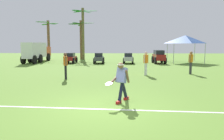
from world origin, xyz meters
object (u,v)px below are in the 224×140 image
Objects in this scene: teammate_midfield at (191,60)px; palm_tree_left_of_centre at (81,36)px; parked_car_slot_b at (99,58)px; palm_tree_far_left at (48,37)px; palm_tree_right_of_centre at (83,30)px; parked_car_slot_a at (71,58)px; box_truck at (37,51)px; frisbee_in_flight at (109,84)px; parked_car_slot_c at (128,58)px; parked_car_slot_d at (159,56)px; teammate_deep at (146,61)px; event_tent at (185,39)px; frisbee_thrower at (122,80)px; teammate_near_sideline at (65,63)px.

palm_tree_left_of_centre reaches higher than teammate_midfield.
parked_car_slot_b is 0.44× the size of palm_tree_far_left.
palm_tree_left_of_centre is 1.13m from palm_tree_right_of_centre.
parked_car_slot_a is 3.06m from parked_car_slot_b.
box_truck is at bearing -129.77° from palm_tree_left_of_centre.
box_truck reaches higher than teammate_midfield.
box_truck is at bearing 171.54° from parked_car_slot_b.
parked_car_slot_a reaches higher than frisbee_in_flight.
frisbee_in_flight is at bearing -123.55° from teammate_midfield.
palm_tree_right_of_centre reaches higher than parked_car_slot_c.
parked_car_slot_b is at bearing 96.86° from frisbee_in_flight.
parked_car_slot_d reaches higher than frisbee_in_flight.
box_truck is at bearing 174.07° from parked_car_slot_c.
palm_tree_right_of_centre is (-6.53, 14.11, 2.92)m from teammate_deep.
frisbee_in_flight is 0.10× the size of event_tent.
parked_car_slot_c is at bearing -169.21° from event_tent.
frisbee_in_flight is at bearing -72.71° from parked_car_slot_a.
box_truck is at bearing 138.46° from teammate_deep.
frisbee_thrower is 0.64× the size of parked_car_slot_b.
palm_tree_right_of_centre is at bearing 125.80° from teammate_midfield.
event_tent is (7.01, 16.63, 1.74)m from frisbee_thrower.
event_tent reaches higher than parked_car_slot_b.
frisbee_thrower is 0.64× the size of parked_car_slot_c.
palm_tree_far_left is (-11.15, 14.22, 2.04)m from teammate_deep.
palm_tree_far_left is 1.52× the size of event_tent.
palm_tree_left_of_centre reaches higher than parked_car_slot_a.
event_tent is (7.44, 17.06, 1.80)m from frisbee_in_flight.
box_truck is 1.16× the size of palm_tree_left_of_centre.
palm_tree_far_left is at bearing 111.39° from teammate_near_sideline.
parked_car_slot_a is 0.98× the size of parked_car_slot_c.
palm_tree_far_left is at bearing -172.82° from palm_tree_left_of_centre.
teammate_near_sideline is 0.69× the size of parked_car_slot_c.
parked_car_slot_d is 13.46m from box_truck.
frisbee_thrower is 22.22m from palm_tree_left_of_centre.
palm_tree_far_left is (-9.10, 21.36, 2.24)m from frisbee_in_flight.
parked_car_slot_a and parked_car_slot_c have the same top height.
event_tent is (5.39, 9.92, 1.60)m from teammate_deep.
teammate_midfield is 0.47× the size of event_tent.
teammate_midfield is at bearing -54.20° from palm_tree_right_of_centre.
teammate_near_sideline and teammate_midfield have the same top height.
palm_tree_far_left is 0.77× the size of palm_tree_right_of_centre.
frisbee_thrower is 0.43× the size of event_tent.
event_tent reaches higher than teammate_deep.
parked_car_slot_d is 11.26m from palm_tree_left_of_centre.
parked_car_slot_b is 6.80m from palm_tree_right_of_centre.
parked_car_slot_a is (-4.97, 15.96, -0.17)m from frisbee_in_flight.
palm_tree_left_of_centre is (-4.87, 21.89, 2.29)m from frisbee_in_flight.
palm_tree_left_of_centre is at bearing 89.02° from parked_car_slot_a.
frisbee_thrower is 21.61m from palm_tree_right_of_centre.
palm_tree_far_left is at bearing 142.69° from parked_car_slot_b.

